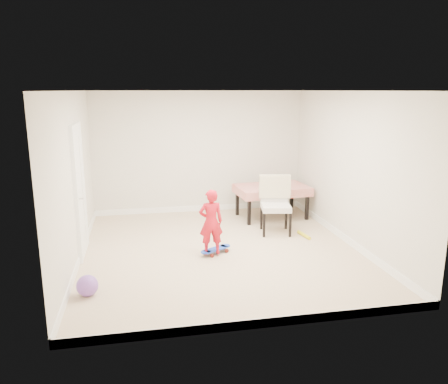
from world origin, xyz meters
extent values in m
plane|color=tan|center=(0.00, 0.00, 0.00)|extent=(5.00, 5.00, 0.00)
cube|color=silver|center=(0.00, 0.00, 2.58)|extent=(4.50, 5.00, 0.04)
cube|color=beige|center=(0.00, 2.48, 1.30)|extent=(4.50, 0.04, 2.60)
cube|color=beige|center=(0.00, -2.48, 1.30)|extent=(4.50, 0.04, 2.60)
cube|color=beige|center=(-2.23, 0.00, 1.30)|extent=(0.04, 5.00, 2.60)
cube|color=beige|center=(2.23, 0.00, 1.30)|extent=(0.04, 5.00, 2.60)
cube|color=white|center=(-2.22, 0.30, 1.02)|extent=(0.11, 0.94, 2.11)
cube|color=white|center=(0.00, 2.49, 0.06)|extent=(4.50, 0.02, 0.12)
cube|color=white|center=(0.00, -2.49, 0.06)|extent=(4.50, 0.02, 0.12)
cube|color=white|center=(-2.24, 0.00, 0.06)|extent=(0.02, 5.00, 0.12)
cube|color=white|center=(2.24, 0.00, 0.06)|extent=(0.02, 5.00, 0.12)
imported|color=red|center=(-0.19, -0.20, 0.53)|extent=(0.40, 0.27, 1.06)
sphere|color=purple|center=(-2.00, -1.30, 0.14)|extent=(0.28, 0.28, 0.28)
cylinder|color=yellow|center=(1.63, 0.39, 0.03)|extent=(0.12, 0.40, 0.06)
camera|label=1|loc=(-1.25, -6.76, 2.61)|focal=35.00mm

